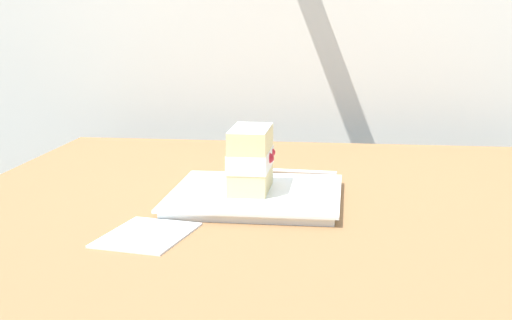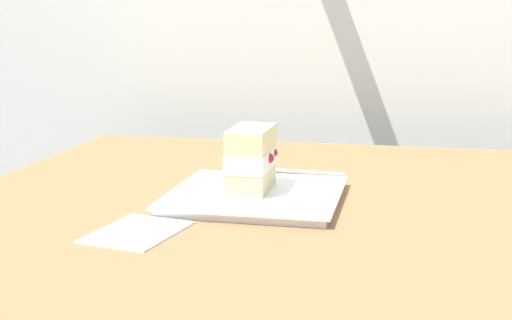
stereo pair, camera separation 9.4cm
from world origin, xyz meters
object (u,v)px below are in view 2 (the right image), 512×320
patio_table (262,305)px  cake_slice (251,159)px  dessert_plate (256,196)px  dessert_fork (295,172)px  paper_napkin (137,232)px

patio_table → cake_slice: (-0.22, -0.06, 0.15)m
dessert_plate → dessert_fork: size_ratio=1.56×
patio_table → dessert_fork: 0.43m
dessert_fork → paper_napkin: size_ratio=1.10×
dessert_fork → cake_slice: bearing=-11.1°
paper_napkin → dessert_plate: bearing=148.7°
dessert_plate → paper_napkin: dessert_plate is taller
dessert_plate → paper_napkin: size_ratio=1.71×
patio_table → dessert_plate: (-0.21, -0.05, 0.09)m
paper_napkin → dessert_fork: bearing=159.6°
patio_table → paper_napkin: bearing=-94.0°
dessert_plate → cake_slice: (-0.01, -0.01, 0.06)m
dessert_fork → paper_napkin: 0.43m
dessert_plate → cake_slice: cake_slice is taller
dessert_plate → cake_slice: size_ratio=2.29×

